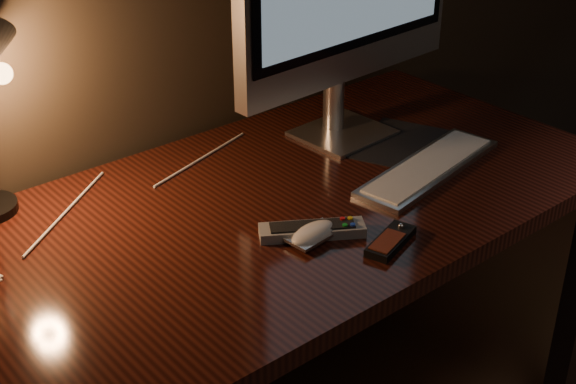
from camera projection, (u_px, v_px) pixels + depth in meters
desk at (238, 248)px, 1.71m from camera, size 1.60×0.75×0.75m
keyboard at (429, 167)px, 1.75m from camera, size 0.43×0.19×0.02m
mousepad at (405, 144)px, 1.86m from camera, size 0.31×0.28×0.00m
mouse at (314, 235)px, 1.50m from camera, size 0.11×0.07×0.02m
media_remote at (391, 241)px, 1.48m from camera, size 0.14×0.08×0.02m
tv_remote at (312, 230)px, 1.51m from camera, size 0.20×0.15×0.03m
cable at (140, 185)px, 1.68m from camera, size 0.60×0.28×0.01m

